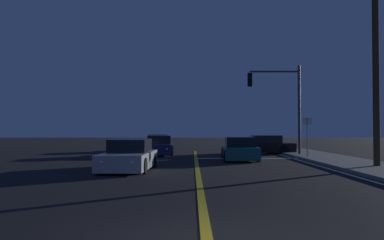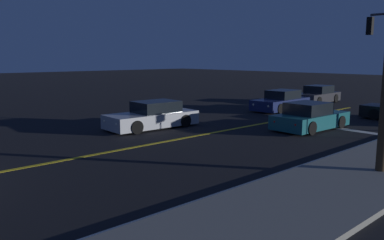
# 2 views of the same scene
# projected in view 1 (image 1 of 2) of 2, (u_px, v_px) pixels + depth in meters

# --- Properties ---
(lane_line_center) EXTENTS (0.20, 33.25, 0.01)m
(lane_line_center) POSITION_uv_depth(u_px,v_px,m) (199.00, 174.00, 15.72)
(lane_line_center) COLOR gold
(lane_line_center) RESTS_ON ground
(lane_line_edge_right) EXTENTS (0.16, 33.25, 0.01)m
(lane_line_edge_right) POSITION_uv_depth(u_px,v_px,m) (347.00, 174.00, 15.70)
(lane_line_edge_right) COLOR silver
(lane_line_edge_right) RESTS_ON ground
(stop_bar) EXTENTS (6.16, 0.50, 0.01)m
(stop_bar) POSITION_uv_depth(u_px,v_px,m) (248.00, 158.00, 23.99)
(stop_bar) COLOR silver
(stop_bar) RESTS_ON ground
(car_distant_tail_navy) EXTENTS (2.08, 4.62, 1.34)m
(car_distant_tail_navy) POSITION_uv_depth(u_px,v_px,m) (161.00, 146.00, 27.64)
(car_distant_tail_navy) COLOR navy
(car_distant_tail_navy) RESTS_ON ground
(car_mid_block_silver) EXTENTS (2.12, 4.76, 1.34)m
(car_mid_block_silver) POSITION_uv_depth(u_px,v_px,m) (131.00, 156.00, 17.30)
(car_mid_block_silver) COLOR #B2B5BA
(car_mid_block_silver) RESTS_ON ground
(car_following_oncoming_charcoal) EXTENTS (2.08, 4.50, 1.34)m
(car_following_oncoming_charcoal) POSITION_uv_depth(u_px,v_px,m) (159.00, 144.00, 33.33)
(car_following_oncoming_charcoal) COLOR #2D2D33
(car_following_oncoming_charcoal) RESTS_ON ground
(car_far_approaching_black) EXTENTS (4.67, 1.85, 1.34)m
(car_far_approaching_black) POSITION_uv_depth(u_px,v_px,m) (264.00, 146.00, 28.87)
(car_far_approaching_black) COLOR black
(car_far_approaching_black) RESTS_ON ground
(car_parked_curb_teal) EXTENTS (2.08, 4.32, 1.34)m
(car_parked_curb_teal) POSITION_uv_depth(u_px,v_px,m) (241.00, 150.00, 22.82)
(car_parked_curb_teal) COLOR #195960
(car_parked_curb_teal) RESTS_ON ground
(traffic_signal_near_right) EXTENTS (3.54, 0.28, 6.07)m
(traffic_signal_near_right) POSITION_uv_depth(u_px,v_px,m) (283.00, 96.00, 26.38)
(traffic_signal_near_right) COLOR #38383D
(traffic_signal_near_right) RESTS_ON ground
(utility_pole_right) EXTENTS (1.69, 0.30, 11.48)m
(utility_pole_right) POSITION_uv_depth(u_px,v_px,m) (377.00, 37.00, 17.74)
(utility_pole_right) COLOR #42301E
(utility_pole_right) RESTS_ON ground
(street_sign_corner) EXTENTS (0.56, 0.12, 2.52)m
(street_sign_corner) POSITION_uv_depth(u_px,v_px,m) (309.00, 131.00, 23.52)
(street_sign_corner) COLOR slate
(street_sign_corner) RESTS_ON ground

